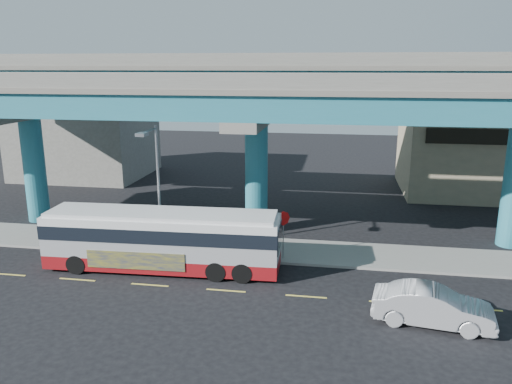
% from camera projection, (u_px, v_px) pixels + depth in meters
% --- Properties ---
extents(ground, '(120.00, 120.00, 0.00)m').
position_uv_depth(ground, '(227.00, 288.00, 25.19)').
color(ground, black).
rests_on(ground, ground).
extents(sidewalk, '(70.00, 4.00, 0.15)m').
position_uv_depth(sidewalk, '(247.00, 248.00, 30.43)').
color(sidewalk, gray).
rests_on(sidewalk, ground).
extents(lane_markings, '(58.00, 0.12, 0.01)m').
position_uv_depth(lane_markings, '(226.00, 291.00, 24.90)').
color(lane_markings, '#D8C64C').
rests_on(lane_markings, ground).
extents(viaduct, '(52.00, 12.40, 11.70)m').
position_uv_depth(viaduct, '(257.00, 94.00, 31.65)').
color(viaduct, '#216F7E').
rests_on(viaduct, ground).
extents(building_beige, '(14.00, 10.23, 7.00)m').
position_uv_depth(building_beige, '(486.00, 153.00, 43.42)').
color(building_beige, tan).
rests_on(building_beige, ground).
extents(building_concrete, '(12.00, 10.00, 9.00)m').
position_uv_depth(building_concrete, '(85.00, 131.00, 50.22)').
color(building_concrete, gray).
rests_on(building_concrete, ground).
extents(transit_bus, '(12.94, 3.23, 3.29)m').
position_uv_depth(transit_bus, '(163.00, 238.00, 27.13)').
color(transit_bus, maroon).
rests_on(transit_bus, ground).
extents(sedan, '(3.29, 5.61, 1.67)m').
position_uv_depth(sedan, '(433.00, 306.00, 21.49)').
color(sedan, '#ABABB0').
rests_on(sedan, ground).
extents(parked_car, '(2.44, 4.22, 1.32)m').
position_uv_depth(parked_car, '(77.00, 227.00, 32.06)').
color(parked_car, '#2F2F35').
rests_on(parked_car, sidewalk).
extents(street_lamp, '(0.50, 2.46, 7.53)m').
position_uv_depth(street_lamp, '(154.00, 173.00, 28.02)').
color(street_lamp, gray).
rests_on(street_lamp, sidewalk).
extents(stop_sign, '(0.67, 0.55, 2.79)m').
position_uv_depth(stop_sign, '(283.00, 224.00, 28.27)').
color(stop_sign, gray).
rests_on(stop_sign, sidewalk).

